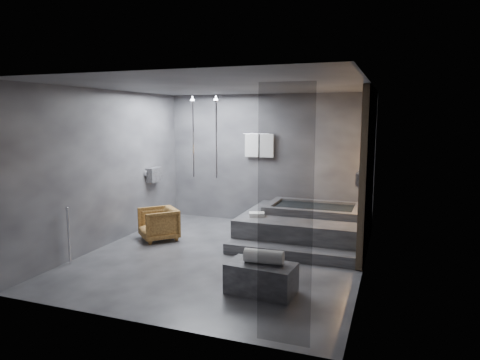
% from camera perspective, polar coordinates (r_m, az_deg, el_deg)
% --- Properties ---
extents(room, '(5.00, 5.04, 2.82)m').
position_cam_1_polar(room, '(7.04, 1.49, 3.63)').
color(room, '#2A2A2C').
rests_on(room, ground).
extents(tub_deck, '(2.20, 2.00, 0.50)m').
position_cam_1_polar(tub_deck, '(8.28, 8.47, -6.13)').
color(tub_deck, '#2E2E31').
rests_on(tub_deck, ground).
extents(tub_step, '(2.20, 0.36, 0.18)m').
position_cam_1_polar(tub_step, '(7.21, 6.51, -9.63)').
color(tub_step, '#2E2E31').
rests_on(tub_step, ground).
extents(concrete_bench, '(0.93, 0.57, 0.40)m').
position_cam_1_polar(concrete_bench, '(5.82, 2.83, -12.93)').
color(concrete_bench, '#2E2E31').
rests_on(concrete_bench, ground).
extents(driftwood_chair, '(0.93, 0.93, 0.61)m').
position_cam_1_polar(driftwood_chair, '(8.29, -10.81, -5.77)').
color(driftwood_chair, '#4B2F12').
rests_on(driftwood_chair, ground).
extents(rolled_towel, '(0.53, 0.22, 0.19)m').
position_cam_1_polar(rolled_towel, '(5.73, 3.20, -10.16)').
color(rolled_towel, white).
rests_on(rolled_towel, concrete_bench).
extents(deck_towel, '(0.33, 0.28, 0.07)m').
position_cam_1_polar(deck_towel, '(7.89, 2.25, -4.61)').
color(deck_towel, silver).
rests_on(deck_towel, tub_deck).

